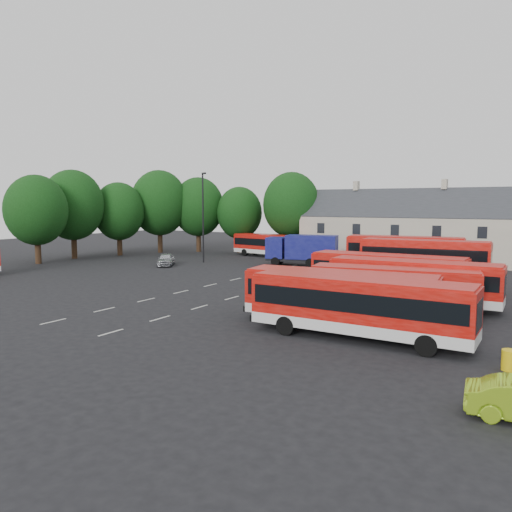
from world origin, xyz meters
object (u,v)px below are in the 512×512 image
Objects in this scene: bus_row_a at (359,303)px; grit_bin at (510,360)px; bus_dd_south at (424,262)px; lamppost at (203,215)px; silver_car at (166,259)px; box_truck at (303,249)px.

grit_bin is (7.26, -1.30, -1.53)m from bus_row_a.
bus_row_a is at bearing -90.50° from bus_dd_south.
grit_bin is at bearing -34.95° from lamppost.
silver_car is (-29.92, 18.65, -1.25)m from bus_row_a.
lamppost is at bearing 35.19° from silver_car.
bus_row_a is 7.53m from grit_bin.
lamppost reaches higher than box_truck.
silver_car is (-29.20, 1.19, -1.65)m from bus_dd_south.
bus_row_a is 2.74× the size of silver_car.
box_truck is at bearing 16.88° from lamppost.
silver_car is 7.18m from lamppost.
silver_car is at bearing 174.82° from bus_dd_south.
grit_bin is 0.08× the size of lamppost.
lamppost is (-35.38, 24.73, 5.34)m from grit_bin.
bus_dd_south is 2.41× the size of silver_car.
grit_bin is 43.49m from lamppost.
box_truck is (-15.74, 9.50, -0.38)m from bus_dd_south.
box_truck is at bearing 146.04° from bus_dd_south.
grit_bin is at bearing -62.42° from silver_car.
bus_dd_south is (-0.72, 17.46, 0.40)m from bus_row_a.
bus_row_a is 1.37× the size of box_truck.
grit_bin is at bearing -63.88° from box_truck.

